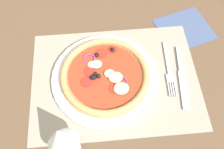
{
  "coord_description": "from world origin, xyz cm",
  "views": [
    {
      "loc": [
        4.05,
        35.92,
        64.59
      ],
      "look_at": [
        0.83,
        0.0,
        2.79
      ],
      "focal_mm": 42.29,
      "sensor_mm": 36.0,
      "label": 1
    }
  ],
  "objects": [
    {
      "name": "fork",
      "position": [
        -15.49,
        -0.95,
        0.62
      ],
      "size": [
        2.51,
        18.05,
        0.44
      ],
      "rotation": [
        0.0,
        0.0,
        1.52
      ],
      "color": "#B2B5BA",
      "rests_on": "placemat"
    },
    {
      "name": "napkin",
      "position": [
        -23.57,
        -16.09,
        0.18
      ],
      "size": [
        19.33,
        18.26,
        0.36
      ],
      "primitive_type": "cube",
      "rotation": [
        0.0,
        0.0,
        0.29
      ],
      "color": "#425175",
      "rests_on": "ground_plane"
    },
    {
      "name": "plate",
      "position": [
        2.75,
        -0.04,
        1.1
      ],
      "size": [
        29.37,
        29.37,
        1.39
      ],
      "primitive_type": "cylinder",
      "color": "white",
      "rests_on": "placemat"
    },
    {
      "name": "placemat",
      "position": [
        0.0,
        0.0,
        0.2
      ],
      "size": [
        46.4,
        34.59,
        0.4
      ],
      "primitive_type": "cube",
      "color": "gray",
      "rests_on": "ground_plane"
    },
    {
      "name": "wine_glass",
      "position": [
        13.24,
        18.74,
        10.26
      ],
      "size": [
        7.2,
        7.2,
        14.9
      ],
      "color": "silver",
      "rests_on": "ground_plane"
    },
    {
      "name": "ground_plane",
      "position": [
        0.0,
        0.0,
        -1.2
      ],
      "size": [
        190.0,
        140.0,
        2.4
      ],
      "primitive_type": "cube",
      "color": "brown"
    },
    {
      "name": "pizza",
      "position": [
        2.73,
        -0.03,
        2.88
      ],
      "size": [
        24.43,
        24.43,
        2.68
      ],
      "color": "tan",
      "rests_on": "plate"
    },
    {
      "name": "knife",
      "position": [
        -18.75,
        1.3,
        0.65
      ],
      "size": [
        3.61,
        20.07,
        0.62
      ],
      "rotation": [
        0.0,
        0.0,
        1.47
      ],
      "color": "#B2B5BA",
      "rests_on": "placemat"
    }
  ]
}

